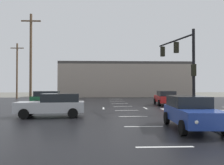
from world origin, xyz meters
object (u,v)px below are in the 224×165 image
(sedan_green, at_px, (52,98))
(utility_pole_distant, at_px, (17,70))
(traffic_signal_mast, at_px, (183,59))
(sedan_red, at_px, (165,98))
(sedan_blue, at_px, (191,111))
(utility_pole_far, at_px, (31,57))
(sedan_silver, at_px, (53,105))

(sedan_green, height_order, utility_pole_distant, utility_pole_distant)
(traffic_signal_mast, bearing_deg, utility_pole_distant, 31.80)
(sedan_red, relative_size, sedan_green, 1.01)
(traffic_signal_mast, distance_m, sedan_blue, 8.62)
(sedan_green, bearing_deg, utility_pole_distant, 118.73)
(utility_pole_distant, bearing_deg, sedan_blue, -56.61)
(traffic_signal_mast, height_order, utility_pole_distant, utility_pole_distant)
(traffic_signal_mast, xyz_separation_m, utility_pole_far, (-14.77, 7.71, 1.02))
(utility_pole_far, height_order, utility_pole_distant, utility_pole_far)
(sedan_red, bearing_deg, sedan_silver, 137.25)
(sedan_red, xyz_separation_m, sedan_blue, (-2.67, -14.17, 0.00))
(sedan_silver, bearing_deg, utility_pole_far, -70.81)
(utility_pole_distant, bearing_deg, sedan_green, -58.82)
(sedan_green, distance_m, utility_pole_far, 5.59)
(sedan_silver, bearing_deg, utility_pole_distant, -70.09)
(sedan_red, relative_size, sedan_silver, 1.00)
(traffic_signal_mast, distance_m, utility_pole_distant, 29.94)
(traffic_signal_mast, relative_size, utility_pole_distant, 0.67)
(utility_pole_far, bearing_deg, utility_pole_distant, 115.54)
(sedan_green, height_order, utility_pole_far, utility_pole_far)
(sedan_green, distance_m, utility_pole_distant, 18.19)
(sedan_silver, xyz_separation_m, sedan_green, (-2.02, 8.86, 0.00))
(sedan_green, bearing_deg, traffic_signal_mast, -28.92)
(utility_pole_distant, bearing_deg, utility_pole_far, -64.46)
(sedan_silver, xyz_separation_m, utility_pole_distant, (-11.19, 24.03, 4.09))
(sedan_silver, xyz_separation_m, utility_pole_far, (-4.77, 10.59, 4.55))
(sedan_silver, distance_m, utility_pole_far, 12.47)
(sedan_silver, xyz_separation_m, sedan_blue, (7.70, -4.64, 0.00))
(sedan_silver, bearing_deg, sedan_green, -82.24)
(sedan_silver, bearing_deg, traffic_signal_mast, -168.98)
(utility_pole_distant, bearing_deg, sedan_silver, -65.02)
(utility_pole_distant, bearing_deg, traffic_signal_mast, -44.94)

